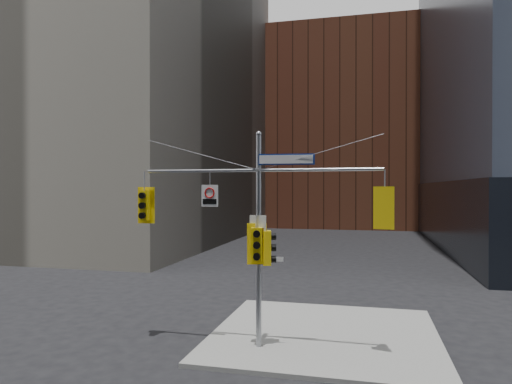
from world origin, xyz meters
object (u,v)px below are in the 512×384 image
at_px(signal_assembly, 259,218).
at_px(street_sign_blade, 286,159).
at_px(traffic_light_east_arm, 385,208).
at_px(traffic_light_west_arm, 144,205).
at_px(traffic_light_pole_side, 268,248).
at_px(traffic_light_pole_front, 257,244).
at_px(regulatory_sign_arm, 210,195).

height_order(signal_assembly, street_sign_blade, signal_assembly).
relative_size(traffic_light_east_arm, street_sign_blade, 0.70).
bearing_deg(signal_assembly, street_sign_blade, 0.21).
bearing_deg(traffic_light_west_arm, signal_assembly, -5.53).
relative_size(traffic_light_west_arm, traffic_light_pole_side, 1.15).
bearing_deg(traffic_light_pole_front, traffic_light_west_arm, 163.71).
relative_size(traffic_light_pole_front, street_sign_blade, 0.73).
xyz_separation_m(traffic_light_west_arm, traffic_light_pole_side, (4.48, 0.01, -1.37)).
distance_m(signal_assembly, traffic_light_pole_side, 1.03).
distance_m(street_sign_blade, regulatory_sign_arm, 2.88).
xyz_separation_m(traffic_light_pole_front, street_sign_blade, (0.92, 0.27, 2.78)).
relative_size(signal_assembly, traffic_light_east_arm, 6.09).
relative_size(signal_assembly, regulatory_sign_arm, 10.78).
bearing_deg(signal_assembly, traffic_light_east_arm, 0.01).
xyz_separation_m(signal_assembly, street_sign_blade, (0.92, 0.00, 1.93)).
relative_size(traffic_light_east_arm, regulatory_sign_arm, 1.77).
bearing_deg(street_sign_blade, traffic_light_pole_front, -167.88).
height_order(traffic_light_west_arm, street_sign_blade, street_sign_blade).
bearing_deg(signal_assembly, traffic_light_pole_front, -90.30).
height_order(traffic_light_pole_side, traffic_light_pole_front, traffic_light_pole_front).
relative_size(traffic_light_pole_side, street_sign_blade, 0.61).
xyz_separation_m(traffic_light_east_arm, traffic_light_pole_front, (-4.02, -0.27, -1.23)).
distance_m(signal_assembly, traffic_light_pole_front, 0.89).
height_order(signal_assembly, traffic_light_pole_front, signal_assembly).
xyz_separation_m(traffic_light_pole_side, street_sign_blade, (0.59, -0.02, 2.92)).
xyz_separation_m(traffic_light_west_arm, regulatory_sign_arm, (2.45, -0.03, 0.37)).
relative_size(signal_assembly, traffic_light_pole_side, 7.07).
bearing_deg(traffic_light_east_arm, traffic_light_west_arm, 11.13).
bearing_deg(traffic_light_pole_side, regulatory_sign_arm, 76.42).
bearing_deg(traffic_light_pole_side, traffic_light_pole_front, 116.42).
bearing_deg(traffic_light_east_arm, street_sign_blade, 11.17).
distance_m(traffic_light_pole_front, street_sign_blade, 2.94).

